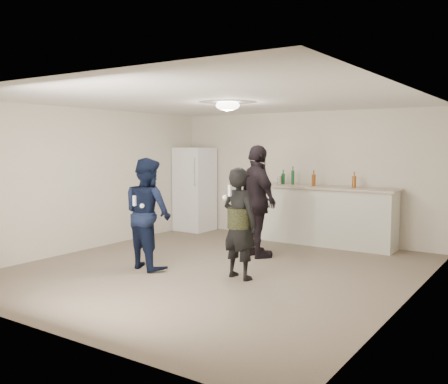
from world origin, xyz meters
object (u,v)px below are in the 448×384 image
Objects in this scene: counter at (324,217)px; man at (148,213)px; shaker at (279,180)px; woman at (240,223)px; fridge at (195,189)px; spectator at (257,202)px.

man is (-1.51, -3.16, 0.31)m from counter.
counter is at bearing 2.99° from shaker.
woman is (-0.05, -2.89, 0.25)m from counter.
shaker is 0.10× the size of man.
shaker is (2.05, 0.02, 0.28)m from fridge.
spectator reaches higher than shaker.
spectator is at bearing -60.56° from woman.
fridge is at bearing -179.39° from shaker.
fridge is (-2.97, -0.07, 0.38)m from counter.
man is 1.49m from woman.
counter is 2.90m from woman.
spectator reaches higher than man.
spectator is at bearing -107.72° from counter.
man is at bearing -100.68° from shaker.
man reaches higher than counter.
shaker is 0.11× the size of woman.
man is at bearing -64.66° from fridge.
fridge is 2.90m from spectator.
spectator is (2.46, -1.53, 0.03)m from fridge.
spectator is (0.41, -1.56, -0.25)m from shaker.
shaker is at bearing -42.73° from spectator.
fridge is 3.42m from man.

